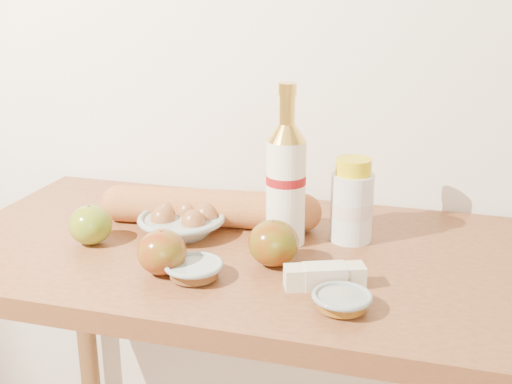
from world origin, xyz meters
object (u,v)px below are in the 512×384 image
table (260,307)px  bourbon_bottle (286,180)px  egg_bowl (182,222)px  baguette (209,208)px  cream_bottle (352,203)px

table → bourbon_bottle: bearing=47.1°
egg_bowl → baguette: size_ratio=0.38×
bourbon_bottle → egg_bowl: bearing=167.3°
bourbon_bottle → baguette: 0.19m
cream_bottle → egg_bowl: (-0.32, -0.06, -0.05)m
egg_bowl → bourbon_bottle: bearing=4.3°
cream_bottle → table: bearing=-148.1°
cream_bottle → egg_bowl: 0.33m
table → egg_bowl: 0.22m
table → baguette: 0.22m
table → bourbon_bottle: 0.25m
table → baguette: size_ratio=2.61×
egg_bowl → cream_bottle: bearing=11.0°
table → cream_bottle: 0.27m
bourbon_bottle → baguette: (-0.17, 0.04, -0.09)m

